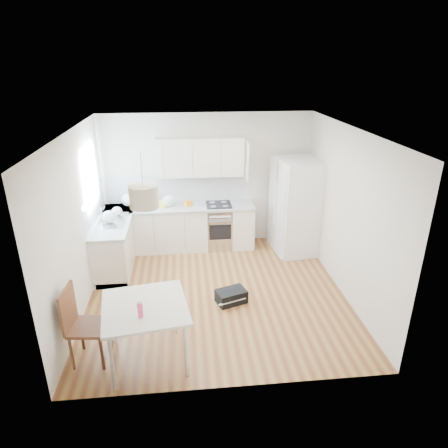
% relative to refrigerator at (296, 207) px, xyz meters
% --- Properties ---
extents(floor, '(4.20, 4.20, 0.00)m').
position_rel_refrigerator_xyz_m(floor, '(-1.71, -1.48, -0.94)').
color(floor, brown).
rests_on(floor, ground).
extents(ceiling, '(4.20, 4.20, 0.00)m').
position_rel_refrigerator_xyz_m(ceiling, '(-1.71, -1.48, 1.76)').
color(ceiling, white).
rests_on(ceiling, wall_back).
extents(wall_back, '(4.20, 0.00, 4.20)m').
position_rel_refrigerator_xyz_m(wall_back, '(-1.71, 0.62, 0.41)').
color(wall_back, beige).
rests_on(wall_back, floor).
extents(wall_left, '(0.00, 4.20, 4.20)m').
position_rel_refrigerator_xyz_m(wall_left, '(-3.81, -1.48, 0.41)').
color(wall_left, beige).
rests_on(wall_left, floor).
extents(wall_right, '(0.00, 4.20, 4.20)m').
position_rel_refrigerator_xyz_m(wall_right, '(0.39, -1.48, 0.41)').
color(wall_right, beige).
rests_on(wall_right, floor).
extents(window_glassblock, '(0.02, 1.00, 1.00)m').
position_rel_refrigerator_xyz_m(window_glassblock, '(-3.80, -0.33, 0.81)').
color(window_glassblock, '#BFE0F9').
rests_on(window_glassblock, wall_left).
extents(cabinets_back, '(3.00, 0.60, 0.88)m').
position_rel_refrigerator_xyz_m(cabinets_back, '(-2.31, 0.32, -0.50)').
color(cabinets_back, silver).
rests_on(cabinets_back, floor).
extents(cabinets_left, '(0.60, 1.80, 0.88)m').
position_rel_refrigerator_xyz_m(cabinets_left, '(-3.51, -0.28, -0.50)').
color(cabinets_left, silver).
rests_on(cabinets_left, floor).
extents(counter_back, '(3.02, 0.64, 0.04)m').
position_rel_refrigerator_xyz_m(counter_back, '(-2.31, 0.32, -0.04)').
color(counter_back, '#A2A5A7').
rests_on(counter_back, cabinets_back).
extents(counter_left, '(0.64, 1.82, 0.04)m').
position_rel_refrigerator_xyz_m(counter_left, '(-3.51, -0.28, -0.04)').
color(counter_left, '#A2A5A7').
rests_on(counter_left, cabinets_left).
extents(backsplash_back, '(3.00, 0.01, 0.58)m').
position_rel_refrigerator_xyz_m(backsplash_back, '(-2.31, 0.62, 0.27)').
color(backsplash_back, silver).
rests_on(backsplash_back, wall_back).
extents(backsplash_left, '(0.01, 1.80, 0.58)m').
position_rel_refrigerator_xyz_m(backsplash_left, '(-3.81, -0.28, 0.27)').
color(backsplash_left, silver).
rests_on(backsplash_left, wall_left).
extents(upper_cabinets, '(1.70, 0.32, 0.75)m').
position_rel_refrigerator_xyz_m(upper_cabinets, '(-1.86, 0.46, 0.93)').
color(upper_cabinets, silver).
rests_on(upper_cabinets, wall_back).
extents(range_oven, '(0.50, 0.61, 0.88)m').
position_rel_refrigerator_xyz_m(range_oven, '(-1.51, 0.32, -0.50)').
color(range_oven, '#B9BBBE').
rests_on(range_oven, floor).
extents(sink, '(0.50, 0.80, 0.16)m').
position_rel_refrigerator_xyz_m(sink, '(-3.51, -0.33, -0.03)').
color(sink, '#B9BBBE').
rests_on(sink, counter_left).
extents(refrigerator, '(0.99, 1.03, 1.88)m').
position_rel_refrigerator_xyz_m(refrigerator, '(0.00, 0.00, 0.00)').
color(refrigerator, white).
rests_on(refrigerator, floor).
extents(dining_table, '(1.18, 1.18, 0.82)m').
position_rel_refrigerator_xyz_m(dining_table, '(-2.74, -2.96, -0.22)').
color(dining_table, beige).
rests_on(dining_table, floor).
extents(dining_chair, '(0.49, 0.49, 1.06)m').
position_rel_refrigerator_xyz_m(dining_chair, '(-3.47, -2.90, -0.41)').
color(dining_chair, '#482515').
rests_on(dining_chair, floor).
extents(drink_bottle, '(0.07, 0.07, 0.23)m').
position_rel_refrigerator_xyz_m(drink_bottle, '(-2.77, -3.19, -0.01)').
color(drink_bottle, '#E94078').
rests_on(drink_bottle, dining_table).
extents(gym_bag, '(0.54, 0.44, 0.21)m').
position_rel_refrigerator_xyz_m(gym_bag, '(-1.51, -1.78, -0.83)').
color(gym_bag, black).
rests_on(gym_bag, floor).
extents(pendant_lamp, '(0.43, 0.43, 0.26)m').
position_rel_refrigerator_xyz_m(pendant_lamp, '(-2.66, -2.78, 1.24)').
color(pendant_lamp, beige).
rests_on(pendant_lamp, ceiling).
extents(grocery_bag_a, '(0.29, 0.25, 0.26)m').
position_rel_refrigerator_xyz_m(grocery_bag_a, '(-3.30, 0.43, 0.11)').
color(grocery_bag_a, white).
rests_on(grocery_bag_a, counter_back).
extents(grocery_bag_b, '(0.22, 0.19, 0.20)m').
position_rel_refrigerator_xyz_m(grocery_bag_b, '(-2.95, 0.36, 0.08)').
color(grocery_bag_b, white).
rests_on(grocery_bag_b, counter_back).
extents(grocery_bag_c, '(0.27, 0.23, 0.24)m').
position_rel_refrigerator_xyz_m(grocery_bag_c, '(-2.51, 0.33, 0.10)').
color(grocery_bag_c, white).
rests_on(grocery_bag_c, counter_back).
extents(grocery_bag_d, '(0.19, 0.16, 0.17)m').
position_rel_refrigerator_xyz_m(grocery_bag_d, '(-3.46, -0.08, 0.07)').
color(grocery_bag_d, white).
rests_on(grocery_bag_d, counter_back).
extents(grocery_bag_e, '(0.26, 0.22, 0.23)m').
position_rel_refrigerator_xyz_m(grocery_bag_e, '(-3.55, -0.43, 0.10)').
color(grocery_bag_e, white).
rests_on(grocery_bag_e, counter_left).
extents(snack_orange, '(0.18, 0.17, 0.10)m').
position_rel_refrigerator_xyz_m(snack_orange, '(-2.13, 0.33, 0.03)').
color(snack_orange, orange).
rests_on(snack_orange, counter_back).
extents(snack_yellow, '(0.19, 0.14, 0.12)m').
position_rel_refrigerator_xyz_m(snack_yellow, '(-2.63, 0.35, 0.04)').
color(snack_yellow, yellow).
rests_on(snack_yellow, counter_back).
extents(snack_red, '(0.18, 0.15, 0.10)m').
position_rel_refrigerator_xyz_m(snack_red, '(-3.18, 0.39, 0.03)').
color(snack_red, red).
rests_on(snack_red, counter_back).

